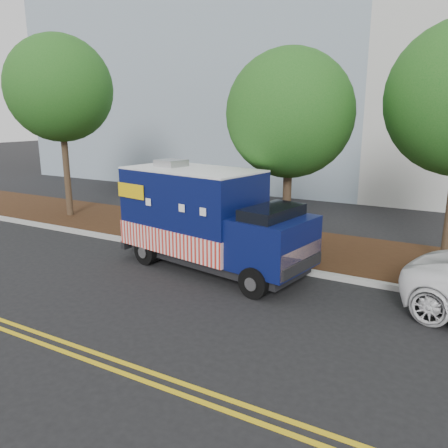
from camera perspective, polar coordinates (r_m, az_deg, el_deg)
The scene contains 9 objects.
ground at distance 12.36m, azimuth -4.76°, elevation -6.20°, with size 120.00×120.00×0.00m, color black.
curb at distance 13.46m, azimuth -1.45°, elevation -4.12°, with size 120.00×0.18×0.15m, color #9E9E99.
mulch_strip at distance 15.22m, azimuth 2.57°, elevation -1.97°, with size 120.00×4.00×0.15m, color black.
centerline_near at distance 9.33m, azimuth -20.59°, elevation -14.08°, with size 120.00×0.10×0.01m, color gold.
centerline_far at distance 9.20m, azimuth -21.80°, elevation -14.63°, with size 120.00×0.10×0.01m, color gold.
tree_a at distance 19.30m, azimuth -20.69°, elevation 16.18°, with size 4.18×4.18×7.38m.
tree_b at distance 13.27m, azimuth 8.59°, elevation 14.01°, with size 3.74×3.74×6.18m.
sign_post at distance 15.70m, azimuth -12.46°, elevation 2.43°, with size 0.06×0.06×2.40m, color #473828.
food_truck at distance 12.33m, azimuth -2.39°, elevation 0.38°, with size 5.97×3.05×3.00m.
Camera 1 is at (6.51, -9.61, 4.26)m, focal length 35.00 mm.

